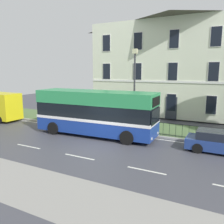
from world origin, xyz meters
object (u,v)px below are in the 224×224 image
(parked_hatchback_01, at_px, (223,142))
(street_lamp_post, at_px, (134,84))
(georgian_townhouse, at_px, (184,63))
(single_decker_bus, at_px, (95,112))

(parked_hatchback_01, distance_m, street_lamp_post, 7.56)
(street_lamp_post, bearing_deg, georgian_townhouse, 81.69)
(single_decker_bus, bearing_deg, georgian_townhouse, 71.60)
(georgian_townhouse, relative_size, street_lamp_post, 2.89)
(georgian_townhouse, height_order, street_lamp_post, georgian_townhouse)
(georgian_townhouse, xyz_separation_m, street_lamp_post, (-1.58, -10.81, -1.95))
(single_decker_bus, height_order, parked_hatchback_01, single_decker_bus)
(single_decker_bus, relative_size, parked_hatchback_01, 2.17)
(street_lamp_post, bearing_deg, parked_hatchback_01, -17.67)
(georgian_townhouse, height_order, single_decker_bus, georgian_townhouse)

